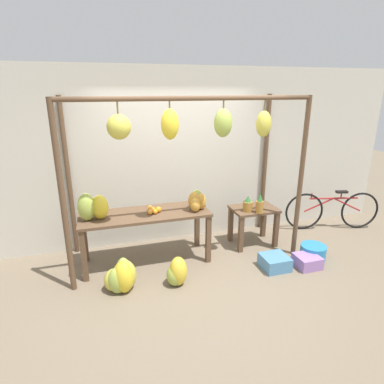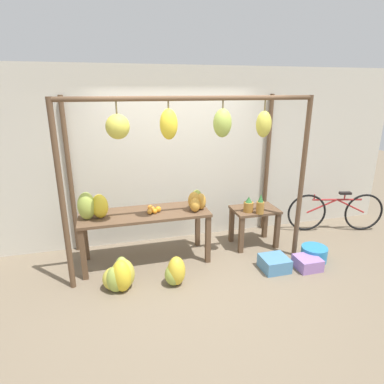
% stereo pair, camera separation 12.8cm
% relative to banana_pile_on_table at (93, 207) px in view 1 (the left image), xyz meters
% --- Properties ---
extents(ground_plane, '(20.00, 20.00, 0.00)m').
position_rel_banana_pile_on_table_xyz_m(ground_plane, '(1.30, -0.65, -0.95)').
color(ground_plane, '#756651').
extents(shop_wall_back, '(8.00, 0.08, 2.80)m').
position_rel_banana_pile_on_table_xyz_m(shop_wall_back, '(1.30, 0.75, 0.45)').
color(shop_wall_back, beige).
rests_on(shop_wall_back, ground_plane).
extents(stall_awning, '(3.30, 1.21, 2.38)m').
position_rel_banana_pile_on_table_xyz_m(stall_awning, '(1.27, -0.19, 0.80)').
color(stall_awning, brown).
rests_on(stall_awning, ground_plane).
extents(display_table_main, '(1.83, 0.65, 0.77)m').
position_rel_banana_pile_on_table_xyz_m(display_table_main, '(0.70, 0.04, -0.29)').
color(display_table_main, brown).
rests_on(display_table_main, ground_plane).
extents(display_table_side, '(0.72, 0.50, 0.63)m').
position_rel_banana_pile_on_table_xyz_m(display_table_side, '(2.46, 0.11, -0.48)').
color(display_table_side, brown).
rests_on(display_table_side, ground_plane).
extents(banana_pile_on_table, '(0.45, 0.28, 0.38)m').
position_rel_banana_pile_on_table_xyz_m(banana_pile_on_table, '(0.00, 0.00, 0.00)').
color(banana_pile_on_table, yellow).
rests_on(banana_pile_on_table, display_table_main).
extents(orange_pile, '(0.21, 0.23, 0.10)m').
position_rel_banana_pile_on_table_xyz_m(orange_pile, '(0.81, 0.02, -0.14)').
color(orange_pile, orange).
rests_on(orange_pile, display_table_main).
extents(pineapple_cluster, '(0.27, 0.25, 0.32)m').
position_rel_banana_pile_on_table_xyz_m(pineapple_cluster, '(2.36, -0.04, -0.20)').
color(pineapple_cluster, '#A3702D').
rests_on(pineapple_cluster, display_table_side).
extents(banana_pile_ground_left, '(0.46, 0.42, 0.43)m').
position_rel_banana_pile_on_table_xyz_m(banana_pile_ground_left, '(0.28, -0.59, -0.76)').
color(banana_pile_ground_left, gold).
rests_on(banana_pile_ground_left, ground_plane).
extents(banana_pile_ground_right, '(0.36, 0.34, 0.40)m').
position_rel_banana_pile_on_table_xyz_m(banana_pile_ground_right, '(0.98, -0.67, -0.77)').
color(banana_pile_ground_right, gold).
rests_on(banana_pile_ground_right, ground_plane).
extents(fruit_crate_white, '(0.37, 0.36, 0.19)m').
position_rel_banana_pile_on_table_xyz_m(fruit_crate_white, '(2.41, -0.68, -0.85)').
color(fruit_crate_white, '#4C84B2').
rests_on(fruit_crate_white, ground_plane).
extents(blue_bucket, '(0.38, 0.38, 0.22)m').
position_rel_banana_pile_on_table_xyz_m(blue_bucket, '(3.11, -0.60, -0.84)').
color(blue_bucket, teal).
rests_on(blue_bucket, ground_plane).
extents(parked_bicycle, '(1.67, 0.45, 0.73)m').
position_rel_banana_pile_on_table_xyz_m(parked_bicycle, '(4.11, 0.24, -0.59)').
color(parked_bicycle, black).
rests_on(parked_bicycle, ground_plane).
extents(papaya_pile, '(0.31, 0.33, 0.28)m').
position_rel_banana_pile_on_table_xyz_m(papaya_pile, '(1.45, -0.03, -0.05)').
color(papaya_pile, '#93A33D').
rests_on(papaya_pile, display_table_main).
extents(fruit_crate_purple, '(0.33, 0.32, 0.17)m').
position_rel_banana_pile_on_table_xyz_m(fruit_crate_purple, '(2.89, -0.78, -0.86)').
color(fruit_crate_purple, '#9970B7').
rests_on(fruit_crate_purple, ground_plane).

